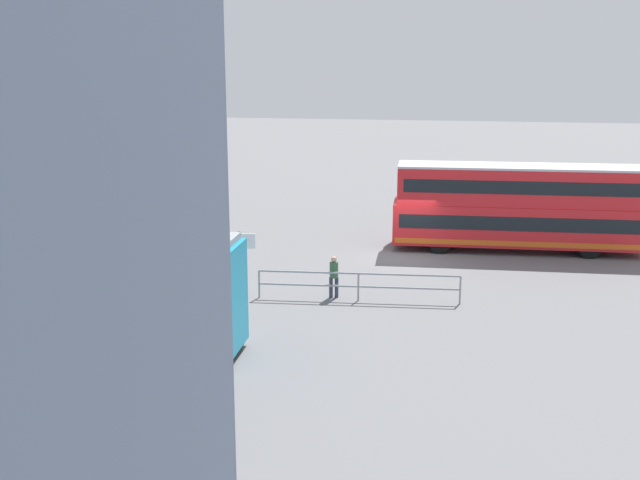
{
  "coord_description": "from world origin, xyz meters",
  "views": [
    {
      "loc": [
        -2.4,
        33.86,
        8.77
      ],
      "look_at": [
        2.98,
        5.2,
        1.89
      ],
      "focal_mm": 43.25,
      "sensor_mm": 36.0,
      "label": 1
    }
  ],
  "objects_px": {
    "pedestrian_near_railing": "(334,274)",
    "info_sign": "(239,250)",
    "tram_yellow": "(0,287)",
    "double_decker_bus": "(518,207)"
  },
  "relations": [
    {
      "from": "pedestrian_near_railing",
      "to": "info_sign",
      "type": "relative_size",
      "value": 0.67
    },
    {
      "from": "tram_yellow",
      "to": "info_sign",
      "type": "xyz_separation_m",
      "value": [
        -5.66,
        -6.82,
        -0.21
      ]
    },
    {
      "from": "tram_yellow",
      "to": "pedestrian_near_railing",
      "type": "height_order",
      "value": "tram_yellow"
    },
    {
      "from": "info_sign",
      "to": "tram_yellow",
      "type": "bearing_deg",
      "value": 50.3
    },
    {
      "from": "double_decker_bus",
      "to": "info_sign",
      "type": "bearing_deg",
      "value": 39.05
    },
    {
      "from": "double_decker_bus",
      "to": "info_sign",
      "type": "height_order",
      "value": "double_decker_bus"
    },
    {
      "from": "info_sign",
      "to": "pedestrian_near_railing",
      "type": "bearing_deg",
      "value": 179.36
    },
    {
      "from": "double_decker_bus",
      "to": "info_sign",
      "type": "distance_m",
      "value": 13.92
    },
    {
      "from": "tram_yellow",
      "to": "info_sign",
      "type": "distance_m",
      "value": 8.87
    },
    {
      "from": "double_decker_bus",
      "to": "info_sign",
      "type": "relative_size",
      "value": 4.81
    }
  ]
}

